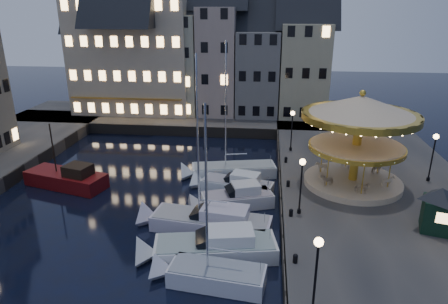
# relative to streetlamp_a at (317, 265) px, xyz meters

# --- Properties ---
(ground) EXTENTS (160.00, 160.00, 0.00)m
(ground) POSITION_rel_streetlamp_a_xyz_m (-7.20, 9.00, -4.02)
(ground) COLOR black
(ground) RESTS_ON ground
(quay_east) EXTENTS (16.00, 56.00, 1.30)m
(quay_east) POSITION_rel_streetlamp_a_xyz_m (6.80, 15.00, -3.37)
(quay_east) COLOR #474442
(quay_east) RESTS_ON ground
(quay_north) EXTENTS (44.00, 12.00, 1.30)m
(quay_north) POSITION_rel_streetlamp_a_xyz_m (-15.20, 37.00, -3.37)
(quay_north) COLOR #474442
(quay_north) RESTS_ON ground
(quaywall_e) EXTENTS (0.15, 44.00, 1.30)m
(quaywall_e) POSITION_rel_streetlamp_a_xyz_m (-1.20, 15.00, -3.37)
(quaywall_e) COLOR #47423A
(quaywall_e) RESTS_ON ground
(quaywall_n) EXTENTS (48.00, 0.15, 1.30)m
(quaywall_n) POSITION_rel_streetlamp_a_xyz_m (-13.20, 31.00, -3.37)
(quaywall_n) COLOR #47423A
(quaywall_n) RESTS_ON ground
(streetlamp_a) EXTENTS (0.44, 0.44, 4.17)m
(streetlamp_a) POSITION_rel_streetlamp_a_xyz_m (0.00, 0.00, 0.00)
(streetlamp_a) COLOR black
(streetlamp_a) RESTS_ON quay_east
(streetlamp_b) EXTENTS (0.44, 0.44, 4.17)m
(streetlamp_b) POSITION_rel_streetlamp_a_xyz_m (0.00, 10.00, 0.00)
(streetlamp_b) COLOR black
(streetlamp_b) RESTS_ON quay_east
(streetlamp_c) EXTENTS (0.44, 0.44, 4.17)m
(streetlamp_c) POSITION_rel_streetlamp_a_xyz_m (0.00, 23.50, 0.00)
(streetlamp_c) COLOR black
(streetlamp_c) RESTS_ON quay_east
(streetlamp_d) EXTENTS (0.44, 0.44, 4.17)m
(streetlamp_d) POSITION_rel_streetlamp_a_xyz_m (11.30, 17.00, 0.00)
(streetlamp_d) COLOR black
(streetlamp_d) RESTS_ON quay_east
(bollard_a) EXTENTS (0.30, 0.30, 0.57)m
(bollard_a) POSITION_rel_streetlamp_a_xyz_m (-0.60, 4.00, -2.41)
(bollard_a) COLOR black
(bollard_a) RESTS_ON quay_east
(bollard_b) EXTENTS (0.30, 0.30, 0.57)m
(bollard_b) POSITION_rel_streetlamp_a_xyz_m (-0.60, 9.50, -2.41)
(bollard_b) COLOR black
(bollard_b) RESTS_ON quay_east
(bollard_c) EXTENTS (0.30, 0.30, 0.57)m
(bollard_c) POSITION_rel_streetlamp_a_xyz_m (-0.60, 14.50, -2.41)
(bollard_c) COLOR black
(bollard_c) RESTS_ON quay_east
(bollard_d) EXTENTS (0.30, 0.30, 0.57)m
(bollard_d) POSITION_rel_streetlamp_a_xyz_m (-0.60, 20.00, -2.41)
(bollard_d) COLOR black
(bollard_d) RESTS_ON quay_east
(townhouse_na) EXTENTS (5.50, 8.00, 12.80)m
(townhouse_na) POSITION_rel_streetlamp_a_xyz_m (-26.70, 39.00, 3.76)
(townhouse_na) COLOR gray
(townhouse_na) RESTS_ON quay_north
(townhouse_nb) EXTENTS (6.16, 8.00, 13.80)m
(townhouse_nb) POSITION_rel_streetlamp_a_xyz_m (-21.25, 39.00, 4.26)
(townhouse_nb) COLOR tan
(townhouse_nb) RESTS_ON quay_north
(townhouse_nc) EXTENTS (6.82, 8.00, 14.80)m
(townhouse_nc) POSITION_rel_streetlamp_a_xyz_m (-15.20, 39.00, 4.76)
(townhouse_nc) COLOR #AEAA8C
(townhouse_nc) RESTS_ON quay_north
(townhouse_nd) EXTENTS (5.50, 8.00, 15.80)m
(townhouse_nd) POSITION_rel_streetlamp_a_xyz_m (-9.45, 39.00, 5.26)
(townhouse_nd) COLOR tan
(townhouse_nd) RESTS_ON quay_north
(townhouse_ne) EXTENTS (6.16, 8.00, 12.80)m
(townhouse_ne) POSITION_rel_streetlamp_a_xyz_m (-4.00, 39.00, 3.76)
(townhouse_ne) COLOR slate
(townhouse_ne) RESTS_ON quay_north
(townhouse_nf) EXTENTS (6.82, 8.00, 13.80)m
(townhouse_nf) POSITION_rel_streetlamp_a_xyz_m (2.05, 39.00, 4.26)
(townhouse_nf) COLOR tan
(townhouse_nf) RESTS_ON quay_north
(hotel_corner) EXTENTS (17.60, 9.00, 16.80)m
(hotel_corner) POSITION_rel_streetlamp_a_xyz_m (-21.20, 39.00, 5.76)
(hotel_corner) COLOR beige
(hotel_corner) RESTS_ON quay_north
(motorboat_a) EXTENTS (6.69, 2.85, 11.03)m
(motorboat_a) POSITION_rel_streetlamp_a_xyz_m (-5.63, 3.29, -3.48)
(motorboat_a) COLOR silver
(motorboat_a) RESTS_ON ground
(motorboat_b) EXTENTS (8.94, 4.07, 2.15)m
(motorboat_b) POSITION_rel_streetlamp_a_xyz_m (-5.90, 5.86, -3.37)
(motorboat_b) COLOR silver
(motorboat_b) RESTS_ON ground
(motorboat_c) EXTENTS (9.70, 3.70, 12.83)m
(motorboat_c) POSITION_rel_streetlamp_a_xyz_m (-6.65, 9.17, -3.34)
(motorboat_c) COLOR silver
(motorboat_c) RESTS_ON ground
(motorboat_d) EXTENTS (6.71, 4.07, 2.15)m
(motorboat_d) POSITION_rel_streetlamp_a_xyz_m (-5.07, 12.91, -3.38)
(motorboat_d) COLOR silver
(motorboat_d) RESTS_ON ground
(motorboat_e) EXTENTS (7.20, 3.59, 2.15)m
(motorboat_e) POSITION_rel_streetlamp_a_xyz_m (-5.29, 15.60, -3.38)
(motorboat_e) COLOR white
(motorboat_e) RESTS_ON ground
(motorboat_f) EXTENTS (8.98, 4.01, 11.90)m
(motorboat_f) POSITION_rel_streetlamp_a_xyz_m (-6.08, 19.08, -3.49)
(motorboat_f) COLOR silver
(motorboat_f) RESTS_ON ground
(red_fishing_boat) EXTENTS (7.86, 4.47, 5.93)m
(red_fishing_boat) POSITION_rel_streetlamp_a_xyz_m (-20.14, 15.18, -3.32)
(red_fishing_boat) COLOR #610C0E
(red_fishing_boat) RESTS_ON ground
(carousel) EXTENTS (9.09, 9.09, 7.96)m
(carousel) POSITION_rel_streetlamp_a_xyz_m (4.73, 15.48, 2.52)
(carousel) COLOR beige
(carousel) RESTS_ON quay_east
(ticket_kiosk) EXTENTS (2.97, 2.97, 3.48)m
(ticket_kiosk) POSITION_rel_streetlamp_a_xyz_m (8.79, 8.65, -0.65)
(ticket_kiosk) COLOR black
(ticket_kiosk) RESTS_ON quay_east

